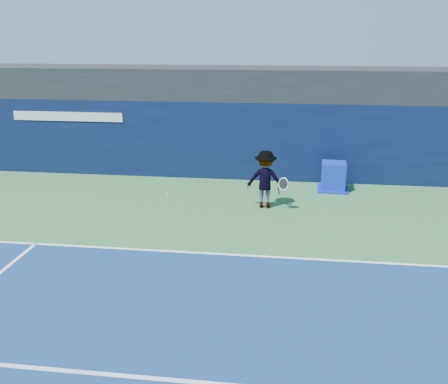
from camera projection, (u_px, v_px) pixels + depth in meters
The scene contains 8 objects.
ground at pixel (196, 316), 10.09m from camera, with size 80.00×80.00×0.00m, color #326F3A.
baseline at pixel (218, 254), 12.92m from camera, with size 24.00×0.10×0.01m, color white.
service_line at pixel (174, 380), 8.20m from camera, with size 24.00×0.10×0.01m, color white.
stadium_band at pixel (248, 83), 19.88m from camera, with size 36.00×3.00×1.20m, color black.
back_wall_assembly at pixel (245, 140), 19.56m from camera, with size 36.00×1.03×3.00m.
equipment_cart at pixel (333, 178), 18.15m from camera, with size 1.13×1.13×1.03m.
tennis_player at pixel (265, 179), 16.19m from camera, with size 1.39×0.78×1.90m.
tennis_ball at pixel (168, 195), 14.91m from camera, with size 0.07×0.07×0.07m.
Camera 1 is at (1.71, -8.72, 5.44)m, focal length 40.00 mm.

